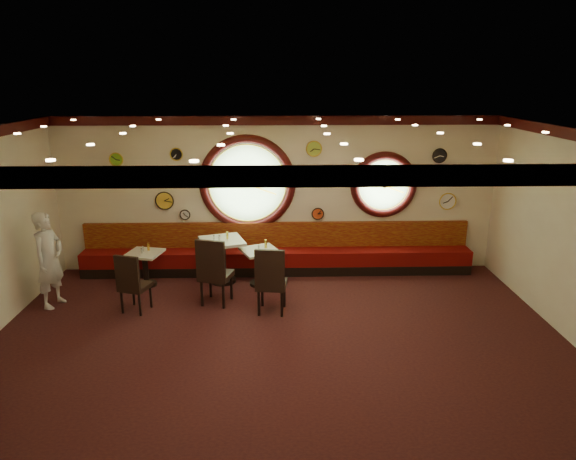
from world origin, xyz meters
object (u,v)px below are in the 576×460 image
Objects in this scene: condiment_b_salt at (214,238)px; condiment_c_bottle at (266,244)px; condiment_b_bottle at (227,235)px; waiter at (49,260)px; chair_a at (131,280)px; condiment_c_pepper at (259,247)px; table_c at (260,263)px; chair_b at (213,268)px; condiment_b_pepper at (219,238)px; condiment_c_salt at (259,247)px; table_b at (222,255)px; condiment_a_bottle at (148,247)px; condiment_a_pepper at (142,251)px; chair_c at (271,277)px; table_a at (145,265)px; condiment_a_salt at (143,249)px.

condiment_c_bottle is (1.01, -0.07, -0.11)m from condiment_b_salt.
condiment_b_salt is at bearing -165.01° from condiment_b_bottle.
chair_a is at bearing -86.88° from waiter.
table_c is at bearing -15.35° from condiment_c_pepper.
chair_b is 1.05m from condiment_b_pepper.
condiment_c_salt is at bearing -155.54° from condiment_c_bottle.
condiment_b_pepper is 0.78m from condiment_c_pepper.
condiment_b_pepper is at bearing -25.79° from condiment_b_salt.
waiter reaches higher than table_b.
table_c is at bearing -10.15° from condiment_b_salt.
condiment_a_bottle is at bearing -176.79° from condiment_b_bottle.
condiment_b_salt is 2.94m from waiter.
chair_b is 1.74m from condiment_a_bottle.
table_b is 0.77m from condiment_c_salt.
waiter is (-1.40, -0.82, 0.13)m from condiment_a_pepper.
chair_c reaches higher than condiment_c_pepper.
condiment_c_salt is at bearing 0.23° from table_a.
condiment_b_salt is (1.37, 0.07, 0.19)m from condiment_a_salt.
condiment_c_salt is 0.03m from condiment_c_pepper.
condiment_c_pepper is 2.15m from condiment_a_bottle.
condiment_b_salt is (-0.15, -0.01, 0.37)m from table_b.
condiment_b_salt is at bearing 154.21° from condiment_b_pepper.
condiment_a_salt is at bearing 92.13° from condiment_a_pepper.
chair_b is 6.81× the size of condiment_b_pepper.
waiter is at bearing -166.29° from chair_b.
table_a is 1.72m from waiter.
chair_c reaches higher than table_a.
chair_a is 1.18m from condiment_a_pepper.
condiment_a_bottle is 1.79m from waiter.
condiment_a_salt is at bearing -179.33° from condiment_b_pepper.
table_c is 1.02m from condiment_b_salt.
chair_c is at bearing -79.88° from condiment_c_salt.
table_a is 2.23m from table_c.
condiment_a_salt is 0.11m from condiment_a_bottle.
condiment_b_salt is at bearing 0.78° from condiment_a_bottle.
chair_b is at bearing -131.73° from condiment_c_bottle.
condiment_c_pepper is at bearing 0.75° from condiment_a_pepper.
condiment_a_pepper is (-2.48, 1.28, 0.05)m from chair_c.
table_b is at bearing 167.19° from condiment_c_pepper.
condiment_a_salt is (-1.48, 1.01, 0.02)m from chair_b.
chair_a is 2.62m from condiment_c_bottle.
table_b is 1.44m from condiment_a_bottle.
condiment_c_pepper is (-0.02, 0.01, 0.31)m from table_c.
condiment_c_bottle is (2.28, 1.29, 0.20)m from chair_a.
condiment_c_pepper is (0.77, 0.93, 0.06)m from chair_b.
table_c is at bearing -140.05° from condiment_c_bottle.
table_a is 1.13× the size of chair_a.
table_c is at bearing 106.76° from chair_c.
condiment_b_bottle is (1.62, 0.25, 0.22)m from condiment_a_pepper.
table_a is at bearing -178.29° from condiment_c_bottle.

